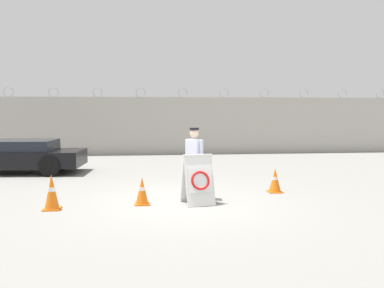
{
  "coord_description": "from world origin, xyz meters",
  "views": [
    {
      "loc": [
        -0.9,
        -10.03,
        2.23
      ],
      "look_at": [
        0.47,
        2.02,
        1.24
      ],
      "focal_mm": 40.0,
      "sensor_mm": 36.0,
      "label": 1
    }
  ],
  "objects_px": {
    "traffic_cone_mid": "(275,180)",
    "traffic_cone_far": "(52,192)",
    "traffic_cone_near": "(142,191)",
    "barricade_sign": "(198,179)",
    "parked_car_front_coupe": "(17,156)",
    "security_guard": "(194,159)"
  },
  "relations": [
    {
      "from": "security_guard",
      "to": "traffic_cone_mid",
      "type": "bearing_deg",
      "value": -113.55
    },
    {
      "from": "traffic_cone_near",
      "to": "parked_car_front_coupe",
      "type": "relative_size",
      "value": 0.14
    },
    {
      "from": "traffic_cone_mid",
      "to": "parked_car_front_coupe",
      "type": "bearing_deg",
      "value": 150.78
    },
    {
      "from": "traffic_cone_near",
      "to": "traffic_cone_far",
      "type": "xyz_separation_m",
      "value": [
        -1.99,
        -0.27,
        0.07
      ]
    },
    {
      "from": "traffic_cone_far",
      "to": "security_guard",
      "type": "bearing_deg",
      "value": 15.68
    },
    {
      "from": "parked_car_front_coupe",
      "to": "traffic_cone_near",
      "type": "bearing_deg",
      "value": 132.53
    },
    {
      "from": "traffic_cone_near",
      "to": "traffic_cone_far",
      "type": "distance_m",
      "value": 2.01
    },
    {
      "from": "security_guard",
      "to": "parked_car_front_coupe",
      "type": "relative_size",
      "value": 0.37
    },
    {
      "from": "traffic_cone_far",
      "to": "traffic_cone_near",
      "type": "bearing_deg",
      "value": 7.82
    },
    {
      "from": "barricade_sign",
      "to": "security_guard",
      "type": "distance_m",
      "value": 0.84
    },
    {
      "from": "security_guard",
      "to": "traffic_cone_far",
      "type": "distance_m",
      "value": 3.48
    },
    {
      "from": "barricade_sign",
      "to": "parked_car_front_coupe",
      "type": "relative_size",
      "value": 0.25
    },
    {
      "from": "traffic_cone_far",
      "to": "traffic_cone_mid",
      "type": "bearing_deg",
      "value": 13.93
    },
    {
      "from": "traffic_cone_mid",
      "to": "traffic_cone_far",
      "type": "relative_size",
      "value": 0.82
    },
    {
      "from": "parked_car_front_coupe",
      "to": "barricade_sign",
      "type": "bearing_deg",
      "value": 139.54
    },
    {
      "from": "barricade_sign",
      "to": "traffic_cone_mid",
      "type": "relative_size",
      "value": 1.81
    },
    {
      "from": "traffic_cone_near",
      "to": "traffic_cone_far",
      "type": "bearing_deg",
      "value": -172.18
    },
    {
      "from": "security_guard",
      "to": "traffic_cone_far",
      "type": "height_order",
      "value": "security_guard"
    },
    {
      "from": "traffic_cone_near",
      "to": "traffic_cone_mid",
      "type": "xyz_separation_m",
      "value": [
        3.55,
        1.1,
        0.0
      ]
    },
    {
      "from": "barricade_sign",
      "to": "traffic_cone_near",
      "type": "relative_size",
      "value": 1.82
    },
    {
      "from": "barricade_sign",
      "to": "traffic_cone_mid",
      "type": "xyz_separation_m",
      "value": [
        2.23,
        1.19,
        -0.26
      ]
    },
    {
      "from": "security_guard",
      "to": "traffic_cone_near",
      "type": "xyz_separation_m",
      "value": [
        -1.31,
        -0.65,
        -0.67
      ]
    }
  ]
}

